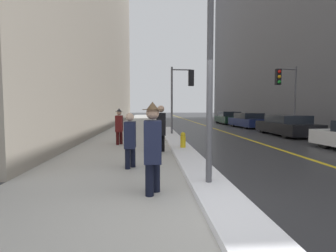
{
  "coord_description": "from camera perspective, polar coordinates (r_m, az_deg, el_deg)",
  "views": [
    {
      "loc": [
        -0.95,
        -3.73,
        1.59
      ],
      "look_at": [
        -0.4,
        4.0,
        1.05
      ],
      "focal_mm": 28.0,
      "sensor_mm": 36.0,
      "label": 1
    }
  ],
  "objects": [
    {
      "name": "parked_car_black",
      "position": [
        16.59,
        24.36,
        0.07
      ],
      "size": [
        1.89,
        4.82,
        1.17
      ],
      "rotation": [
        0.0,
        0.0,
        1.54
      ],
      "color": "black",
      "rests_on": "ground"
    },
    {
      "name": "pedestrian_in_fedora",
      "position": [
        11.41,
        -10.58,
        0.26
      ],
      "size": [
        0.34,
        0.49,
        1.57
      ],
      "rotation": [
        0.0,
        0.0,
        -1.59
      ],
      "color": "#340C0C",
      "rests_on": "ground"
    },
    {
      "name": "road_centre_stripe",
      "position": [
        19.43,
        10.72,
        -0.76
      ],
      "size": [
        0.16,
        80.0,
        0.0
      ],
      "color": "gold",
      "rests_on": "ground"
    },
    {
      "name": "fire_hydrant",
      "position": [
        9.66,
        3.28,
        -3.42
      ],
      "size": [
        0.2,
        0.2,
        0.7
      ],
      "color": "gold",
      "rests_on": "ground"
    },
    {
      "name": "traffic_light_near",
      "position": [
        14.99,
        3.41,
        8.62
      ],
      "size": [
        1.31,
        0.32,
        3.87
      ],
      "rotation": [
        0.0,
        0.0,
        0.03
      ],
      "color": "#515156",
      "rests_on": "ground"
    },
    {
      "name": "pedestrian_with_shoulder_bag",
      "position": [
        6.91,
        -8.24,
        -2.58
      ],
      "size": [
        0.28,
        0.68,
        1.46
      ],
      "rotation": [
        0.0,
        0.0,
        -1.59
      ],
      "color": "black",
      "rests_on": "ground"
    },
    {
      "name": "building_facade_right",
      "position": [
        30.4,
        24.95,
        19.36
      ],
      "size": [
        6.0,
        36.0,
        19.65
      ],
      "color": "slate",
      "rests_on": "ground"
    },
    {
      "name": "lamp_post",
      "position": [
        5.33,
        9.19,
        19.65
      ],
      "size": [
        0.28,
        0.28,
        5.09
      ],
      "color": "#515156",
      "rests_on": "ground"
    },
    {
      "name": "snow_bank_curb",
      "position": [
        11.16,
        2.1,
        -3.85
      ],
      "size": [
        0.8,
        17.91,
        0.13
      ],
      "color": "white",
      "rests_on": "ground"
    },
    {
      "name": "parked_car_navy",
      "position": [
        21.91,
        17.06,
        1.14
      ],
      "size": [
        2.05,
        4.22,
        1.18
      ],
      "rotation": [
        0.0,
        0.0,
        1.64
      ],
      "color": "navy",
      "rests_on": "ground"
    },
    {
      "name": "pedestrian_nearside",
      "position": [
        4.77,
        -3.35,
        -3.99
      ],
      "size": [
        0.36,
        0.53,
        1.7
      ],
      "rotation": [
        0.0,
        0.0,
        -1.59
      ],
      "color": "black",
      "rests_on": "ground"
    },
    {
      "name": "sidewalk_slab",
      "position": [
        18.82,
        -7.24,
        -0.86
      ],
      "size": [
        4.0,
        80.0,
        0.01
      ],
      "color": "#B2AFA8",
      "rests_on": "ground"
    },
    {
      "name": "parked_car_dark_green",
      "position": [
        26.65,
        13.08,
        1.73
      ],
      "size": [
        1.94,
        4.28,
        1.21
      ],
      "rotation": [
        0.0,
        0.0,
        1.56
      ],
      "color": "black",
      "rests_on": "ground"
    },
    {
      "name": "pedestrian_trailing",
      "position": [
        9.28,
        -1.55,
        -0.1
      ],
      "size": [
        0.33,
        0.55,
        1.67
      ],
      "rotation": [
        0.0,
        0.0,
        -1.59
      ],
      "color": "black",
      "rests_on": "ground"
    },
    {
      "name": "ground_plane",
      "position": [
        4.16,
        9.94,
        -18.56
      ],
      "size": [
        160.0,
        160.0,
        0.0
      ],
      "primitive_type": "plane",
      "color": "#2D2D30"
    },
    {
      "name": "traffic_light_far",
      "position": [
        16.64,
        24.1,
        8.01
      ],
      "size": [
        1.31,
        0.38,
        3.95
      ],
      "rotation": [
        0.0,
        0.0,
        3.24
      ],
      "color": "#515156",
      "rests_on": "ground"
    }
  ]
}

